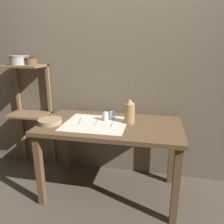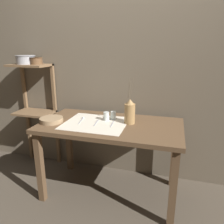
{
  "view_description": "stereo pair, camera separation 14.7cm",
  "coord_description": "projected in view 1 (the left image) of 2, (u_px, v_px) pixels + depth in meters",
  "views": [
    {
      "loc": [
        0.42,
        -1.94,
        1.48
      ],
      "look_at": [
        0.01,
        0.0,
        0.89
      ],
      "focal_mm": 35.0,
      "sensor_mm": 36.0,
      "label": 1
    },
    {
      "loc": [
        0.56,
        -1.91,
        1.48
      ],
      "look_at": [
        0.01,
        0.0,
        0.89
      ],
      "focal_mm": 35.0,
      "sensor_mm": 36.0,
      "label": 2
    }
  ],
  "objects": [
    {
      "name": "wooden_bowl",
      "position": [
        50.0,
        121.0,
        2.11
      ],
      "size": [
        0.23,
        0.23,
        0.04
      ],
      "color": "#9E7F5B",
      "rests_on": "wooden_table"
    },
    {
      "name": "metal_pot_small",
      "position": [
        31.0,
        61.0,
        2.39
      ],
      "size": [
        0.14,
        0.14,
        0.08
      ],
      "color": "brown",
      "rests_on": "wooden_shelf_unit"
    },
    {
      "name": "metal_pot_large",
      "position": [
        20.0,
        60.0,
        2.42
      ],
      "size": [
        0.22,
        0.22,
        0.1
      ],
      "color": "#A8A8AD",
      "rests_on": "wooden_shelf_unit"
    },
    {
      "name": "fork_inner",
      "position": [
        96.0,
        123.0,
        2.11
      ],
      "size": [
        0.03,
        0.18,
        0.0
      ],
      "color": "#A8A8AD",
      "rests_on": "wooden_table"
    },
    {
      "name": "knife_center",
      "position": [
        112.0,
        124.0,
        2.09
      ],
      "size": [
        0.03,
        0.18,
        0.0
      ],
      "color": "#A8A8AD",
      "rests_on": "wooden_table"
    },
    {
      "name": "spoon_outer",
      "position": [
        81.0,
        120.0,
        2.2
      ],
      "size": [
        0.04,
        0.19,
        0.02
      ],
      "color": "#A8A8AD",
      "rests_on": "wooden_table"
    },
    {
      "name": "wooden_shelf_unit",
      "position": [
        30.0,
        100.0,
        2.58
      ],
      "size": [
        0.46,
        0.29,
        1.29
      ],
      "color": "brown",
      "rests_on": "ground_plane"
    },
    {
      "name": "pitcher_with_flowers",
      "position": [
        129.0,
        112.0,
        2.1
      ],
      "size": [
        0.1,
        0.1,
        0.45
      ],
      "color": "#A87F4C",
      "rests_on": "wooden_table"
    },
    {
      "name": "glass_tumbler_near",
      "position": [
        106.0,
        116.0,
        2.18
      ],
      "size": [
        0.06,
        0.06,
        0.09
      ],
      "color": "silver",
      "rests_on": "wooden_table"
    },
    {
      "name": "stone_wall_back",
      "position": [
        119.0,
        73.0,
        2.43
      ],
      "size": [
        7.0,
        0.06,
        2.4
      ],
      "color": "#6B5E4C",
      "rests_on": "ground_plane"
    },
    {
      "name": "ground_plane",
      "position": [
        111.0,
        191.0,
        2.33
      ],
      "size": [
        12.0,
        12.0,
        0.0
      ],
      "primitive_type": "plane",
      "color": "brown"
    },
    {
      "name": "glass_tumbler_far",
      "position": [
        112.0,
        115.0,
        2.22
      ],
      "size": [
        0.05,
        0.05,
        0.08
      ],
      "color": "silver",
      "rests_on": "wooden_table"
    },
    {
      "name": "wooden_table",
      "position": [
        111.0,
        133.0,
        2.14
      ],
      "size": [
        1.36,
        0.74,
        0.77
      ],
      "color": "brown",
      "rests_on": "ground_plane"
    },
    {
      "name": "linen_cloth",
      "position": [
        96.0,
        123.0,
        2.11
      ],
      "size": [
        0.6,
        0.52,
        0.0
      ],
      "color": "beige",
      "rests_on": "wooden_table"
    }
  ]
}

